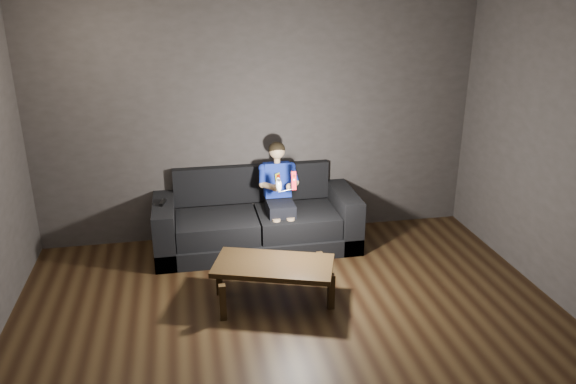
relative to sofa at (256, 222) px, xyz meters
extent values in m
plane|color=black|center=(0.10, -2.16, -0.28)|extent=(5.00, 5.00, 0.00)
cube|color=#342F2D|center=(0.10, 0.34, 1.07)|extent=(5.00, 0.04, 2.70)
cube|color=silver|center=(0.10, -2.16, 2.42)|extent=(5.00, 5.00, 0.02)
cube|color=black|center=(0.00, -0.03, -0.19)|extent=(2.24, 0.97, 0.19)
cube|color=black|center=(-0.45, -0.13, 0.03)|extent=(0.88, 0.68, 0.23)
cube|color=black|center=(0.45, -0.13, 0.03)|extent=(0.88, 0.68, 0.23)
cube|color=black|center=(0.00, 0.34, 0.36)|extent=(1.79, 0.22, 0.44)
cube|color=black|center=(-1.01, -0.03, 0.02)|extent=(0.22, 0.97, 0.61)
cube|color=black|center=(1.01, -0.03, 0.02)|extent=(0.22, 0.97, 0.61)
cube|color=black|center=(0.25, -0.15, 0.21)|extent=(0.29, 0.37, 0.14)
cube|color=#14139F|center=(0.25, 0.04, 0.48)|extent=(0.29, 0.21, 0.41)
cube|color=yellow|center=(0.25, -0.04, 0.53)|extent=(0.09, 0.09, 0.10)
cube|color=red|center=(0.25, -0.05, 0.53)|extent=(0.06, 0.06, 0.06)
cylinder|color=tan|center=(0.25, 0.04, 0.70)|extent=(0.07, 0.07, 0.06)
sphere|color=tan|center=(0.25, 0.04, 0.81)|extent=(0.17, 0.17, 0.17)
ellipsoid|color=black|center=(0.25, 0.05, 0.83)|extent=(0.18, 0.18, 0.16)
cylinder|color=#14139F|center=(0.08, -0.02, 0.55)|extent=(0.08, 0.22, 0.19)
cylinder|color=#14139F|center=(0.43, -0.02, 0.55)|extent=(0.08, 0.22, 0.19)
cylinder|color=tan|center=(0.13, -0.18, 0.50)|extent=(0.14, 0.23, 0.10)
cylinder|color=tan|center=(0.39, -0.18, 0.50)|extent=(0.14, 0.23, 0.10)
sphere|color=tan|center=(0.18, -0.27, 0.49)|extent=(0.08, 0.08, 0.08)
sphere|color=tan|center=(0.34, -0.27, 0.49)|extent=(0.08, 0.08, 0.08)
cylinder|color=tan|center=(0.18, -0.35, 0.00)|extent=(0.09, 0.09, 0.33)
cylinder|color=tan|center=(0.33, -0.35, 0.00)|extent=(0.09, 0.09, 0.33)
cube|color=red|center=(0.34, -0.48, 0.64)|extent=(0.05, 0.07, 0.20)
cube|color=maroon|center=(0.34, -0.50, 0.69)|extent=(0.03, 0.01, 0.03)
cylinder|color=white|center=(0.34, -0.50, 0.63)|extent=(0.02, 0.01, 0.02)
ellipsoid|color=white|center=(0.18, -0.47, 0.60)|extent=(0.08, 0.10, 0.16)
cylinder|color=black|center=(0.18, -0.51, 0.66)|extent=(0.03, 0.01, 0.03)
cube|color=black|center=(-1.01, -0.08, 0.34)|extent=(0.07, 0.17, 0.03)
cube|color=black|center=(-1.01, -0.03, 0.36)|extent=(0.02, 0.02, 0.00)
cube|color=black|center=(0.00, -1.24, 0.09)|extent=(1.21, 0.87, 0.05)
cube|color=black|center=(-0.50, -1.46, -0.11)|extent=(0.06, 0.06, 0.35)
cube|color=black|center=(0.49, -1.46, -0.11)|extent=(0.06, 0.06, 0.35)
cube|color=black|center=(-0.50, -1.01, -0.11)|extent=(0.06, 0.06, 0.35)
cube|color=black|center=(0.49, -1.01, -0.11)|extent=(0.06, 0.06, 0.35)
camera|label=1|loc=(-0.74, -5.79, 2.55)|focal=35.00mm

